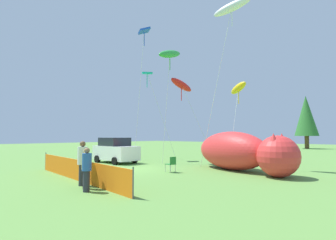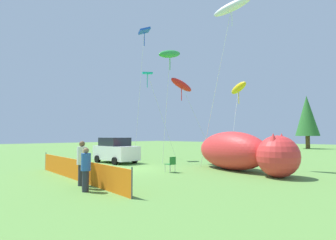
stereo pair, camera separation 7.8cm
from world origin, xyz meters
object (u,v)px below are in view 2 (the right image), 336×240
Objects in this scene: spectator_in_blue_shirt at (85,166)px; kite_red_lizard at (182,85)px; folding_chair at (171,163)px; kite_white_ghost at (232,7)px; kite_teal_diamond at (148,75)px; spectator_in_green_shirt at (82,161)px; parked_car at (116,150)px; kite_blue_box at (144,34)px; spectator_in_white_shirt at (86,168)px; inflatable_cat at (240,153)px; kite_green_fish at (170,54)px; kite_yellow_hero at (239,88)px.

spectator_in_blue_shirt is 12.67m from kite_red_lizard.
folding_chair is 8.29m from kite_red_lizard.
kite_teal_diamond is (-8.64, 0.20, -3.11)m from kite_white_ghost.
folding_chair is at bearing -114.59° from kite_white_ghost.
spectator_in_green_shirt reaches higher than folding_chair.
parked_car reaches higher than spectator_in_blue_shirt.
kite_blue_box is (-6.43, 8.59, 9.74)m from spectator_in_blue_shirt.
spectator_in_white_shirt is at bearing -41.12° from parked_car.
kite_blue_box is at bearing -137.60° from kite_red_lizard.
kite_blue_box is (-5.73, 8.39, 9.59)m from spectator_in_green_shirt.
spectator_in_green_shirt is (-2.60, -8.92, -0.06)m from inflatable_cat.
spectator_in_blue_shirt is 0.18× the size of kite_green_fish.
parked_car is 0.42× the size of kite_green_fish.
kite_white_ghost reaches higher than kite_red_lizard.
kite_green_fish is (-0.08, -1.29, 2.31)m from kite_red_lizard.
kite_red_lizard is 0.75× the size of kite_green_fish.
parked_car is at bearing -133.46° from kite_yellow_hero.
kite_white_ghost reaches higher than kite_blue_box.
folding_chair is at bearing 96.63° from spectator_in_blue_shirt.
kite_red_lizard is 2.64m from kite_green_fish.
kite_yellow_hero reaches higher than inflatable_cat.
folding_chair is 0.10× the size of kite_green_fish.
kite_green_fish reaches higher than spectator_in_white_shirt.
parked_car is 6.94m from folding_chair.
folding_chair is 0.08× the size of kite_white_ghost.
kite_teal_diamond reaches higher than spectator_in_blue_shirt.
kite_teal_diamond is 7.98m from kite_yellow_hero.
parked_car is 0.35× the size of kite_blue_box.
spectator_in_blue_shirt is at bearing -16.42° from spectator_in_green_shirt.
kite_blue_box is at bearing 126.82° from spectator_in_blue_shirt.
kite_teal_diamond is (-9.40, 0.83, 6.45)m from inflatable_cat.
parked_car is 0.59× the size of kite_yellow_hero.
spectator_in_green_shirt is 0.29× the size of kite_yellow_hero.
kite_green_fish is (-3.54, 3.60, 8.04)m from folding_chair.
kite_white_ghost is at bearing 86.67° from spectator_in_white_shirt.
parked_car is 9.76m from inflatable_cat.
kite_green_fish is (-3.52, 9.19, 7.55)m from spectator_in_green_shirt.
kite_green_fish is (-6.12, 0.27, 7.48)m from inflatable_cat.
kite_blue_box reaches higher than spectator_in_white_shirt.
spectator_in_white_shirt is (1.25, -0.48, -0.12)m from spectator_in_green_shirt.
inflatable_cat is 9.30m from spectator_in_green_shirt.
kite_red_lizard reaches higher than parked_car.
parked_car is 0.56× the size of kite_red_lizard.
kite_teal_diamond reaches higher than spectator_in_white_shirt.
kite_red_lizard is at bearing -137.15° from kite_yellow_hero.
spectator_in_green_shirt reaches higher than spectator_in_white_shirt.
spectator_in_green_shirt is 12.21m from kite_red_lizard.
spectator_in_blue_shirt is at bearing -87.03° from kite_yellow_hero.
spectator_in_green_shirt is at bearing -69.06° from kite_green_fish.
kite_green_fish is at bearing 114.16° from spectator_in_blue_shirt.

